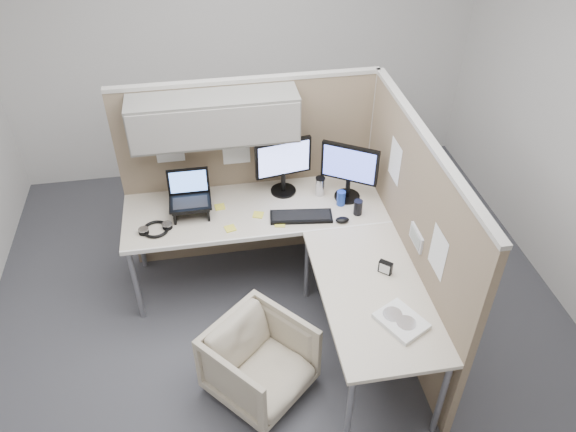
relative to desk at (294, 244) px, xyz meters
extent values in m
plane|color=#3C3D42|center=(-0.12, -0.13, -0.69)|extent=(4.50, 4.50, 0.00)
cube|color=#867057|center=(-0.22, 0.77, 0.11)|extent=(2.00, 0.05, 1.60)
cube|color=#A8A399|center=(-0.22, 0.77, 0.93)|extent=(2.00, 0.06, 0.03)
cube|color=slate|center=(-0.47, 0.62, 0.73)|extent=(1.20, 0.34, 0.34)
cube|color=gray|center=(-0.47, 0.45, 0.73)|extent=(1.18, 0.01, 0.30)
plane|color=white|center=(-0.82, 0.75, 0.46)|extent=(0.26, 0.00, 0.26)
plane|color=white|center=(-0.32, 0.75, 0.39)|extent=(0.26, 0.00, 0.26)
cube|color=#867057|center=(0.78, -0.23, 0.11)|extent=(0.05, 2.00, 1.60)
cube|color=#A8A399|center=(0.78, -0.23, 0.93)|extent=(0.06, 2.00, 0.03)
cube|color=#A8A399|center=(0.78, 0.77, 0.11)|extent=(0.06, 0.06, 1.60)
cube|color=silver|center=(0.75, -0.38, 0.27)|extent=(0.02, 0.20, 0.12)
cube|color=gray|center=(0.73, -0.38, 0.27)|extent=(0.00, 0.16, 0.09)
plane|color=white|center=(0.75, 0.17, 0.51)|extent=(0.00, 0.26, 0.26)
plane|color=white|center=(0.75, -0.68, 0.41)|extent=(0.00, 0.26, 0.26)
cube|color=beige|center=(-0.22, 0.41, 0.03)|extent=(2.00, 0.68, 0.03)
cube|color=beige|center=(0.41, -0.58, 0.03)|extent=(0.68, 1.30, 0.03)
cube|color=white|center=(-0.22, 0.07, 0.03)|extent=(2.00, 0.02, 0.03)
cylinder|color=gray|center=(-1.17, 0.12, -0.34)|extent=(0.04, 0.04, 0.70)
cylinder|color=gray|center=(-1.17, 0.70, -0.34)|extent=(0.04, 0.04, 0.70)
cylinder|color=gray|center=(0.13, -1.18, -0.34)|extent=(0.04, 0.04, 0.70)
cylinder|color=gray|center=(0.71, -1.18, -0.34)|extent=(0.04, 0.04, 0.70)
cylinder|color=gray|center=(0.13, 0.12, -0.34)|extent=(0.04, 0.04, 0.70)
imported|color=beige|center=(-0.35, -0.67, -0.38)|extent=(0.81, 0.81, 0.61)
cylinder|color=black|center=(0.02, 0.59, 0.05)|extent=(0.20, 0.20, 0.02)
cylinder|color=black|center=(0.02, 0.59, 0.13)|extent=(0.04, 0.04, 0.15)
cube|color=black|center=(0.02, 0.59, 0.36)|extent=(0.44, 0.11, 0.30)
cube|color=#8595E7|center=(0.02, 0.57, 0.36)|extent=(0.40, 0.07, 0.26)
cylinder|color=black|center=(0.50, 0.43, 0.05)|extent=(0.20, 0.20, 0.02)
cylinder|color=black|center=(0.50, 0.43, 0.13)|extent=(0.04, 0.04, 0.15)
cube|color=black|center=(0.50, 0.43, 0.36)|extent=(0.39, 0.26, 0.30)
cube|color=#5A6FF6|center=(0.49, 0.41, 0.36)|extent=(0.34, 0.21, 0.26)
cube|color=black|center=(-0.71, 0.41, 0.15)|extent=(0.27, 0.22, 0.01)
cube|color=black|center=(-0.83, 0.41, 0.10)|extent=(0.02, 0.20, 0.11)
cube|color=black|center=(-0.59, 0.41, 0.10)|extent=(0.02, 0.20, 0.11)
cube|color=black|center=(-0.71, 0.41, 0.16)|extent=(0.31, 0.22, 0.02)
cube|color=black|center=(-0.71, 0.54, 0.27)|extent=(0.31, 0.05, 0.20)
cube|color=#598CF2|center=(-0.71, 0.53, 0.26)|extent=(0.27, 0.04, 0.16)
cube|color=black|center=(0.09, 0.23, 0.05)|extent=(0.48, 0.21, 0.02)
ellipsoid|color=black|center=(0.39, 0.14, 0.06)|extent=(0.11, 0.07, 0.04)
cylinder|color=silver|center=(0.29, 0.50, 0.12)|extent=(0.07, 0.07, 0.15)
cylinder|color=black|center=(0.29, 0.50, 0.20)|extent=(0.08, 0.08, 0.01)
cylinder|color=black|center=(0.52, 0.21, 0.10)|extent=(0.07, 0.07, 0.12)
cylinder|color=#1E3FA5|center=(0.42, 0.35, 0.10)|extent=(0.07, 0.07, 0.12)
cube|color=yellow|center=(-0.22, 0.32, 0.05)|extent=(0.10, 0.10, 0.01)
cube|color=yellow|center=(-0.07, 0.19, 0.05)|extent=(0.09, 0.09, 0.01)
cube|color=yellow|center=(-0.50, 0.46, 0.05)|extent=(0.08, 0.08, 0.01)
cube|color=yellow|center=(-0.44, 0.20, 0.05)|extent=(0.09, 0.09, 0.01)
torus|color=black|center=(-0.98, 0.27, 0.06)|extent=(0.23, 0.23, 0.02)
cylinder|color=black|center=(-1.06, 0.25, 0.06)|extent=(0.07, 0.07, 0.03)
cylinder|color=black|center=(-0.89, 0.28, 0.06)|extent=(0.07, 0.07, 0.03)
cube|color=white|center=(0.50, -0.87, 0.06)|extent=(0.33, 0.36, 0.03)
cylinder|color=silver|center=(0.52, -0.90, 0.07)|extent=(0.12, 0.12, 0.00)
cylinder|color=silver|center=(0.46, -0.82, 0.08)|extent=(0.12, 0.12, 0.00)
cube|color=black|center=(0.54, -0.43, 0.09)|extent=(0.09, 0.09, 0.09)
cube|color=white|center=(0.52, -0.44, 0.09)|extent=(0.06, 0.05, 0.07)
camera|label=1|loc=(-0.55, -2.97, 2.68)|focal=35.00mm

